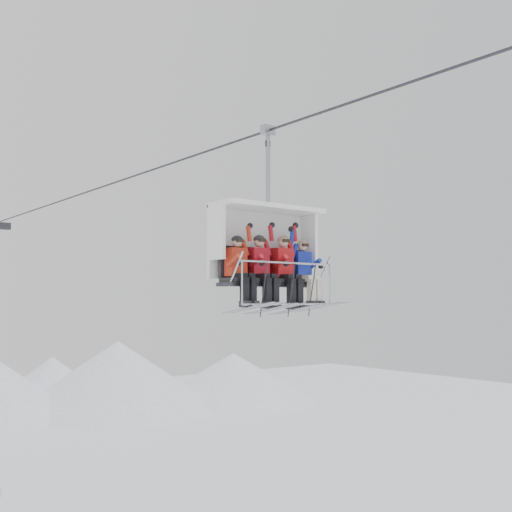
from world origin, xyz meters
TOP-DOWN VIEW (x-y plane):
  - haul_cable at (0.00, 0.00)m, footprint 0.06×50.00m
  - chairlift_carrier at (0.00, -0.30)m, footprint 2.63×1.17m
  - skier_far_left at (-0.91, -0.62)m, footprint 0.41×1.69m
  - skier_center_left at (-0.32, -0.61)m, footprint 0.43×1.69m
  - skier_center_right at (0.35, -0.61)m, footprint 0.44×1.69m
  - skier_far_right at (0.91, -0.61)m, footprint 0.41×1.69m

SIDE VIEW (x-z plane):
  - skier_far_left at x=-0.91m, z-range 9.40..11.02m
  - skier_far_right at x=0.91m, z-range 9.40..11.02m
  - skier_center_left at x=-0.32m, z-range 9.38..11.07m
  - skier_center_right at x=0.35m, z-range 9.37..11.11m
  - chairlift_carrier at x=0.00m, z-range 8.74..12.72m
  - haul_cable at x=0.00m, z-range 13.27..13.33m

